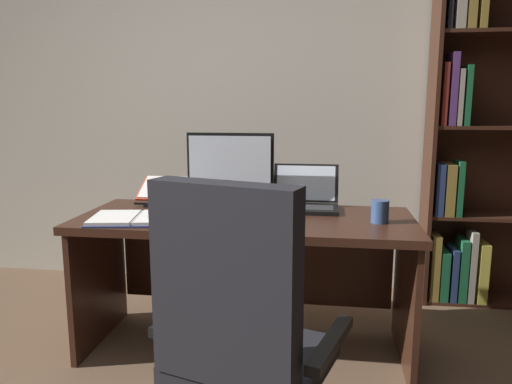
{
  "coord_description": "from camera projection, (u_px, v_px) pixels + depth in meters",
  "views": [
    {
      "loc": [
        0.49,
        -1.26,
        1.28
      ],
      "look_at": [
        0.16,
        1.05,
        0.85
      ],
      "focal_mm": 34.19,
      "sensor_mm": 36.0,
      "label": 1
    }
  ],
  "objects": [
    {
      "name": "monitor",
      "position": [
        230.0,
        170.0,
        2.65
      ],
      "size": [
        0.48,
        0.16,
        0.41
      ],
      "color": "black",
      "rests_on": "desk"
    },
    {
      "name": "open_binder",
      "position": [
        137.0,
        218.0,
        2.37
      ],
      "size": [
        0.49,
        0.36,
        0.02
      ],
      "rotation": [
        0.0,
        0.0,
        0.17
      ],
      "color": "navy",
      "rests_on": "desk"
    },
    {
      "name": "laptop",
      "position": [
        305.0,
        200.0,
        2.63
      ],
      "size": [
        0.36,
        0.31,
        0.23
      ],
      "color": "black",
      "rests_on": "desk"
    },
    {
      "name": "bookshelf",
      "position": [
        480.0,
        142.0,
        3.04
      ],
      "size": [
        0.83,
        0.28,
        2.27
      ],
      "color": "#381E14",
      "rests_on": "ground"
    },
    {
      "name": "desk",
      "position": [
        248.0,
        249.0,
        2.56
      ],
      "size": [
        1.68,
        0.69,
        0.72
      ],
      "color": "#381E14",
      "rests_on": "ground"
    },
    {
      "name": "office_chair",
      "position": [
        242.0,
        356.0,
        1.63
      ],
      "size": [
        0.7,
        0.61,
        1.05
      ],
      "rotation": [
        0.0,
        0.0,
        -0.3
      ],
      "color": "black",
      "rests_on": "ground"
    },
    {
      "name": "notepad",
      "position": [
        188.0,
        215.0,
        2.46
      ],
      "size": [
        0.15,
        0.21,
        0.01
      ],
      "primitive_type": "cube",
      "rotation": [
        0.0,
        0.0,
        0.02
      ],
      "color": "white",
      "rests_on": "desk"
    },
    {
      "name": "reading_stand_with_book",
      "position": [
        163.0,
        191.0,
        2.78
      ],
      "size": [
        0.28,
        0.26,
        0.14
      ],
      "color": "black",
      "rests_on": "desk"
    },
    {
      "name": "keyboard",
      "position": [
        217.0,
        218.0,
        2.36
      ],
      "size": [
        0.42,
        0.15,
        0.02
      ],
      "primitive_type": "cube",
      "color": "black",
      "rests_on": "desk"
    },
    {
      "name": "computer_mouse",
      "position": [
        279.0,
        219.0,
        2.32
      ],
      "size": [
        0.06,
        0.1,
        0.04
      ],
      "primitive_type": "ellipsoid",
      "color": "black",
      "rests_on": "desk"
    },
    {
      "name": "wall_back",
      "position": [
        256.0,
        87.0,
        3.39
      ],
      "size": [
        5.09,
        0.12,
        2.79
      ],
      "primitive_type": "cube",
      "color": "beige",
      "rests_on": "ground"
    },
    {
      "name": "coffee_mug",
      "position": [
        380.0,
        211.0,
        2.32
      ],
      "size": [
        0.08,
        0.08,
        0.11
      ],
      "primitive_type": "cylinder",
      "color": "#334C7A",
      "rests_on": "desk"
    },
    {
      "name": "pen",
      "position": [
        192.0,
        214.0,
        2.45
      ],
      "size": [
        0.14,
        0.04,
        0.01
      ],
      "primitive_type": "cylinder",
      "rotation": [
        0.0,
        1.57,
        -0.24
      ],
      "color": "black",
      "rests_on": "notepad"
    }
  ]
}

